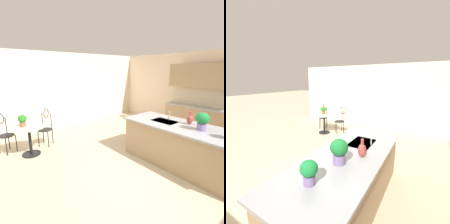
# 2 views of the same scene
# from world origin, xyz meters

# --- Properties ---
(ground_plane) EXTENTS (40.00, 40.00, 0.00)m
(ground_plane) POSITION_xyz_m (0.00, 0.00, 0.00)
(ground_plane) COLOR beige
(wall_left_window) EXTENTS (0.12, 7.80, 2.70)m
(wall_left_window) POSITION_xyz_m (-4.26, 0.00, 1.35)
(wall_left_window) COLOR beige
(wall_left_window) RESTS_ON ground
(kitchen_island) EXTENTS (2.80, 1.06, 0.92)m
(kitchen_island) POSITION_xyz_m (0.30, 0.85, 0.46)
(kitchen_island) COLOR tan
(kitchen_island) RESTS_ON ground
(bistro_table) EXTENTS (0.80, 0.80, 0.74)m
(bistro_table) POSITION_xyz_m (-2.42, -1.61, 0.45)
(bistro_table) COLOR black
(bistro_table) RESTS_ON ground
(chair_near_window) EXTENTS (0.54, 0.54, 1.04)m
(chair_near_window) POSITION_xyz_m (-2.80, -1.07, 0.57)
(chair_near_window) COLOR black
(chair_near_window) RESTS_ON ground
(chair_by_island) EXTENTS (0.52, 0.51, 1.04)m
(chair_by_island) POSITION_xyz_m (-2.98, -2.05, 0.57)
(chair_by_island) COLOR black
(chair_by_island) RESTS_ON ground
(sink_faucet) EXTENTS (0.02, 0.02, 0.22)m
(sink_faucet) POSITION_xyz_m (-0.25, 1.03, 1.03)
(sink_faucet) COLOR #B2B5BA
(sink_faucet) RESTS_ON kitchen_island
(potted_plant_on_table) EXTENTS (0.21, 0.21, 0.29)m
(potted_plant_on_table) POSITION_xyz_m (-2.52, -1.70, 0.91)
(potted_plant_on_table) COLOR #9E603D
(potted_plant_on_table) RESTS_ON bistro_table
(potted_plant_counter_far) EXTENTS (0.21, 0.21, 0.29)m
(potted_plant_counter_far) POSITION_xyz_m (1.15, 0.79, 1.09)
(potted_plant_counter_far) COLOR #7A669E
(potted_plant_counter_far) RESTS_ON kitchen_island
(potted_plant_counter_near) EXTENTS (0.26, 0.26, 0.36)m
(potted_plant_counter_near) POSITION_xyz_m (0.60, 0.85, 1.13)
(potted_plant_counter_near) COLOR #7A669E
(potted_plant_counter_near) RESTS_ON kitchen_island
(vase_on_counter) EXTENTS (0.13, 0.13, 0.29)m
(vase_on_counter) POSITION_xyz_m (0.25, 1.06, 1.03)
(vase_on_counter) COLOR #993D38
(vase_on_counter) RESTS_ON kitchen_island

